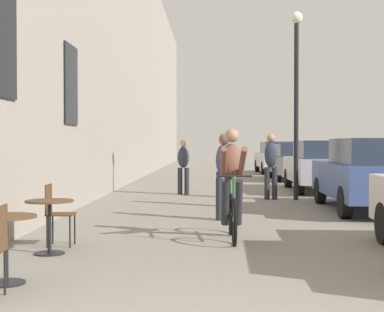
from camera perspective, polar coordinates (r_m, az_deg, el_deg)
name	(u,v)px	position (r m, az deg, el deg)	size (l,w,h in m)	color
building_facade_left	(101,23)	(18.10, -8.77, 12.61)	(0.54, 68.00, 10.12)	gray
cafe_table_near	(6,234)	(6.53, -17.55, -7.24)	(0.64, 0.64, 0.72)	black
cafe_table_mid	(49,215)	(8.11, -13.61, -5.57)	(0.64, 0.64, 0.72)	black
cafe_chair_mid_toward_street	(56,210)	(8.71, -13.03, -5.12)	(0.39, 0.39, 0.89)	black
cyclist_on_bicycle	(232,186)	(9.19, 3.90, -2.94)	(0.52, 1.76, 1.74)	black
pedestrian_near	(225,171)	(11.33, 3.17, -1.48)	(0.38, 0.29, 1.67)	#26262D
pedestrian_mid	(223,166)	(13.85, 3.04, -1.02)	(0.37, 0.28, 1.66)	#26262D
pedestrian_far	(271,163)	(15.67, 7.63, -0.64)	(0.36, 0.27, 1.72)	#26262D
pedestrian_furthest	(183,164)	(17.04, -0.84, -0.74)	(0.38, 0.30, 1.59)	#26262D
street_lamp	(296,81)	(15.67, 10.05, 7.17)	(0.32, 0.32, 4.90)	black
parked_car_second	(371,174)	(13.44, 16.92, -1.63)	(1.95, 4.48, 1.58)	#384C84
parked_car_third	(321,165)	(18.57, 12.37, -0.87)	(1.90, 4.41, 1.56)	#B7B7BC
parked_car_fourth	(294,161)	(24.12, 9.82, -0.52)	(1.75, 4.11, 1.46)	#595960
parked_car_fifth	(277,157)	(29.49, 8.25, -0.09)	(1.97, 4.46, 1.57)	#B7B7BC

